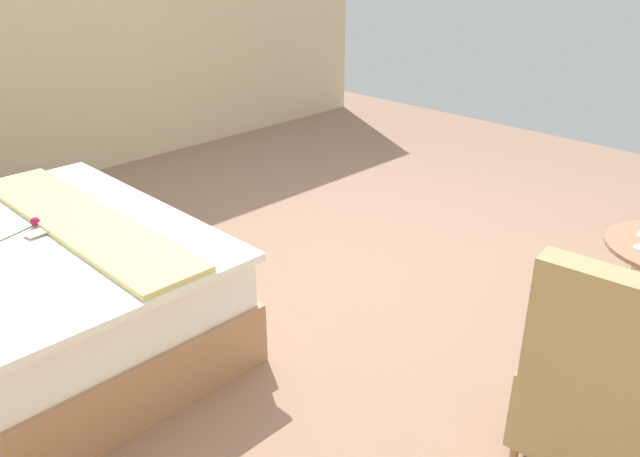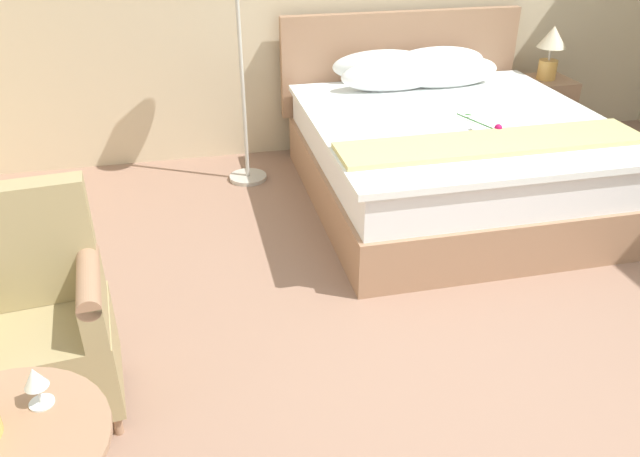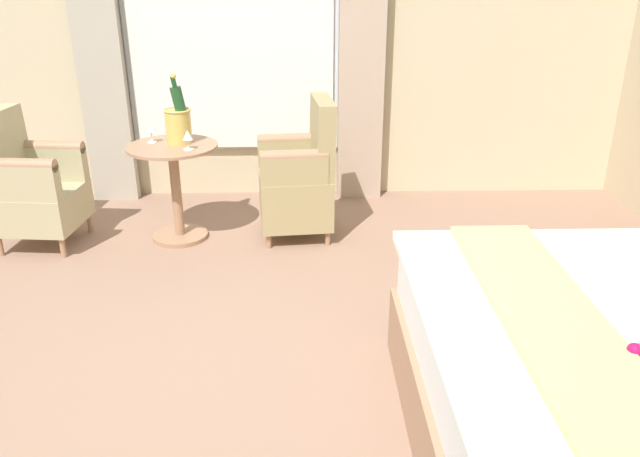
# 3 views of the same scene
# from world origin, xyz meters

# --- Properties ---
(ground_plane) EXTENTS (7.85, 7.85, 0.00)m
(ground_plane) POSITION_xyz_m (0.00, 0.00, 0.00)
(ground_plane) COLOR #95715C
(wall_far_side) EXTENTS (0.12, 6.47, 2.84)m
(wall_far_side) POSITION_xyz_m (2.93, 0.00, 1.42)
(wall_far_side) COLOR beige
(wall_far_side) RESTS_ON ground
(armchair_by_window) EXTENTS (0.58, 0.56, 0.98)m
(armchair_by_window) POSITION_xyz_m (-1.97, 0.53, 0.42)
(armchair_by_window) COLOR #A17859
(armchair_by_window) RESTS_ON ground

